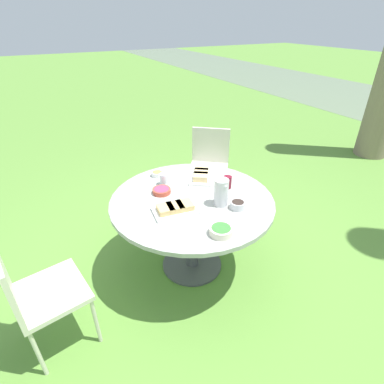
{
  "coord_description": "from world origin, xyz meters",
  "views": [
    {
      "loc": [
        1.81,
        -0.98,
        2.0
      ],
      "look_at": [
        0.0,
        0.0,
        0.78
      ],
      "focal_mm": 28.0,
      "sensor_mm": 36.0,
      "label": 1
    }
  ],
  "objects_px": {
    "dining_table": "(192,209)",
    "water_pitcher": "(221,192)",
    "wine_glass": "(227,183)",
    "chair_near_left": "(209,161)",
    "chair_near_right": "(35,291)"
  },
  "relations": [
    {
      "from": "chair_near_right",
      "to": "wine_glass",
      "type": "relative_size",
      "value": 4.63
    },
    {
      "from": "chair_near_left",
      "to": "wine_glass",
      "type": "bearing_deg",
      "value": -24.39
    },
    {
      "from": "chair_near_right",
      "to": "dining_table",
      "type": "bearing_deg",
      "value": 99.87
    },
    {
      "from": "dining_table",
      "to": "water_pitcher",
      "type": "height_order",
      "value": "water_pitcher"
    },
    {
      "from": "dining_table",
      "to": "wine_glass",
      "type": "bearing_deg",
      "value": 64.42
    },
    {
      "from": "dining_table",
      "to": "water_pitcher",
      "type": "distance_m",
      "value": 0.32
    },
    {
      "from": "chair_near_left",
      "to": "water_pitcher",
      "type": "distance_m",
      "value": 1.29
    },
    {
      "from": "dining_table",
      "to": "water_pitcher",
      "type": "bearing_deg",
      "value": 40.53
    },
    {
      "from": "dining_table",
      "to": "chair_near_right",
      "type": "bearing_deg",
      "value": -80.13
    },
    {
      "from": "chair_near_right",
      "to": "wine_glass",
      "type": "bearing_deg",
      "value": 93.57
    },
    {
      "from": "dining_table",
      "to": "water_pitcher",
      "type": "relative_size",
      "value": 6.1
    },
    {
      "from": "wine_glass",
      "to": "chair_near_right",
      "type": "bearing_deg",
      "value": -86.43
    },
    {
      "from": "water_pitcher",
      "to": "wine_glass",
      "type": "relative_size",
      "value": 1.13
    },
    {
      "from": "water_pitcher",
      "to": "wine_glass",
      "type": "distance_m",
      "value": 0.12
    },
    {
      "from": "chair_near_left",
      "to": "chair_near_right",
      "type": "relative_size",
      "value": 1.0
    }
  ]
}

